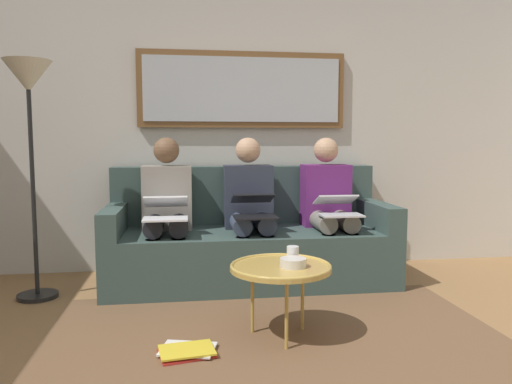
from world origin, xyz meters
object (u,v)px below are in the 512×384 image
Objects in this scene: coffee_table at (281,268)px; laptop_black at (254,206)px; person_middle at (250,205)px; person_left at (329,204)px; cup at (293,254)px; person_right at (167,207)px; magazine_stack at (187,351)px; laptop_white at (166,209)px; standing_lamp at (29,103)px; bowl at (293,263)px; laptop_silver at (338,206)px; framed_mirror at (243,90)px; couch at (249,241)px.

laptop_black reaches higher than coffee_table.
person_left is at bearing 180.00° from person_middle.
laptop_black reaches higher than cup.
person_left reaches higher than coffee_table.
laptop_black is at bearing 160.14° from person_right.
magazine_stack is at bearing 48.95° from person_left.
laptop_white reaches higher than magazine_stack.
standing_lamp reaches higher than laptop_black.
cup reaches higher than bowl.
laptop_black is 0.34× the size of person_right.
bowl is at bearing 59.78° from laptop_silver.
bowl is at bearing 93.06° from framed_mirror.
person_right is (0.64, -0.23, -0.02)m from laptop_black.
couch is 1.27m from bowl.
coffee_table is (-0.03, 1.61, -1.15)m from framed_mirror.
framed_mirror is 5.25× the size of laptop_silver.
laptop_silver reaches higher than coffee_table.
coffee_table is 0.14m from cup.
coffee_table is at bearing 90.90° from framed_mirror.
person_right is at bearing 0.00° from person_middle.
couch is 24.44× the size of cup.
coffee_table is at bearing 55.91° from laptop_silver.
coffee_table is 1.68× the size of laptop_silver.
cup is (-0.11, 1.13, 0.15)m from couch.
standing_lamp reaches higher than person_left.
couch is at bearing -90.00° from laptop_black.
laptop_silver is 0.30× the size of person_middle.
person_middle reaches higher than magazine_stack.
bowl is at bearing 121.49° from person_right.
bowl is 1.40m from person_right.
laptop_white is at bearing 90.00° from person_right.
framed_mirror is at bearing -132.83° from laptop_white.
laptop_silver is at bearing 132.54° from framed_mirror.
framed_mirror reaches higher than cup.
person_left is 2.33m from standing_lamp.
framed_mirror reaches higher than coffee_table.
laptop_silver is 0.68m from person_middle.
couch is 1.93× the size of person_right.
framed_mirror is 2.39m from magazine_stack.
bowl is 1.20m from person_middle.
coffee_table is at bearing 91.57° from laptop_black.
person_middle is at bearing -172.69° from standing_lamp.
person_left reaches higher than laptop_white.
bowl is at bearing 78.73° from cup.
cup is 0.99m from laptop_silver.
person_middle is 0.68m from laptop_white.
laptop_silver is 1.05× the size of magazine_stack.
person_right reaches higher than magazine_stack.
standing_lamp reaches higher than person_right.
cup is 0.23× the size of laptop_black.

